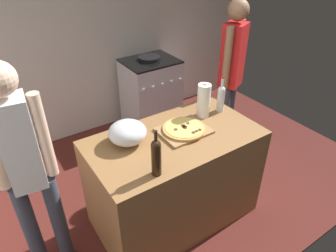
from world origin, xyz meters
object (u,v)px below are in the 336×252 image
at_px(paper_towel_roll, 204,101).
at_px(stove, 151,94).
at_px(wine_bottle_amber, 221,97).
at_px(person_in_red, 231,71).
at_px(pizza, 184,129).
at_px(mixing_bowl, 127,133).
at_px(person_in_stripes, 26,167).
at_px(wine_bottle_clear, 156,156).

xyz_separation_m(paper_towel_roll, stove, (0.27, 1.36, -0.58)).
height_order(wine_bottle_amber, person_in_red, person_in_red).
bearing_deg(person_in_red, pizza, -153.30).
distance_m(paper_towel_roll, stove, 1.51).
distance_m(mixing_bowl, person_in_red, 1.48).
bearing_deg(person_in_stripes, wine_bottle_amber, -0.77).
height_order(paper_towel_roll, person_in_stripes, person_in_stripes).
height_order(pizza, person_in_stripes, person_in_stripes).
bearing_deg(person_in_stripes, mixing_bowl, 0.24).
xyz_separation_m(wine_bottle_clear, stove, (1.02, 1.79, -0.58)).
height_order(stove, person_in_stripes, person_in_stripes).
distance_m(pizza, person_in_red, 1.10).
relative_size(pizza, person_in_stripes, 0.20).
xyz_separation_m(wine_bottle_amber, wine_bottle_clear, (-0.93, -0.41, 0.01)).
relative_size(stove, person_in_red, 0.55).
bearing_deg(wine_bottle_amber, person_in_stripes, 179.23).
height_order(paper_towel_roll, wine_bottle_amber, wine_bottle_amber).
bearing_deg(mixing_bowl, wine_bottle_clear, -91.35).
xyz_separation_m(pizza, wine_bottle_clear, (-0.46, -0.31, 0.12)).
xyz_separation_m(mixing_bowl, person_in_red, (1.43, 0.37, 0.04)).
bearing_deg(person_in_stripes, wine_bottle_clear, -30.66).
xyz_separation_m(stove, person_in_red, (0.41, -0.99, 0.56)).
distance_m(wine_bottle_clear, stove, 2.14).
xyz_separation_m(person_in_stripes, person_in_red, (2.16, 0.37, 0.04)).
bearing_deg(stove, person_in_red, -67.25).
bearing_deg(mixing_bowl, person_in_stripes, -179.76).
relative_size(pizza, mixing_bowl, 1.18).
height_order(wine_bottle_clear, person_in_stripes, person_in_stripes).
bearing_deg(person_in_stripes, person_in_red, 9.82).
relative_size(mixing_bowl, person_in_red, 0.17).
distance_m(mixing_bowl, wine_bottle_amber, 0.92).
bearing_deg(wine_bottle_amber, paper_towel_roll, 173.87).
height_order(mixing_bowl, paper_towel_roll, paper_towel_roll).
distance_m(stove, person_in_red, 1.21).
bearing_deg(mixing_bowl, pizza, -15.27).
bearing_deg(mixing_bowl, stove, 53.29).
height_order(wine_bottle_amber, person_in_stripes, person_in_stripes).
bearing_deg(pizza, person_in_red, 26.70).
bearing_deg(stove, wine_bottle_clear, -119.73).
distance_m(stove, person_in_stripes, 2.28).
distance_m(mixing_bowl, stove, 1.77).
height_order(wine_bottle_amber, wine_bottle_clear, wine_bottle_clear).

